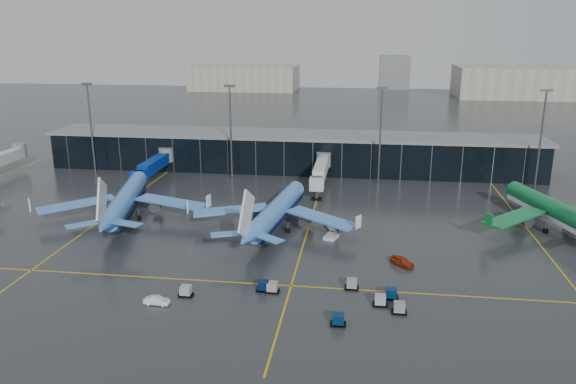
# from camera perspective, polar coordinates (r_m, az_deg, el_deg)

# --- Properties ---
(ground) EXTENTS (600.00, 600.00, 0.00)m
(ground) POSITION_cam_1_polar(r_m,az_deg,el_deg) (106.64, -3.99, -5.69)
(ground) COLOR #282B2D
(ground) RESTS_ON ground
(terminal_pier) EXTENTS (142.00, 17.00, 10.70)m
(terminal_pier) POSITION_cam_1_polar(r_m,az_deg,el_deg) (163.73, 0.34, 4.16)
(terminal_pier) COLOR black
(terminal_pier) RESTS_ON ground
(jet_bridges) EXTENTS (94.00, 27.50, 7.20)m
(jet_bridges) POSITION_cam_1_polar(r_m,az_deg,el_deg) (154.47, -13.59, 2.62)
(jet_bridges) COLOR #595B60
(jet_bridges) RESTS_ON ground
(flood_masts) EXTENTS (203.00, 0.50, 25.50)m
(flood_masts) POSITION_cam_1_polar(r_m,az_deg,el_deg) (149.85, 1.66, 6.28)
(flood_masts) COLOR #595B60
(flood_masts) RESTS_ON ground
(distant_hangars) EXTENTS (260.00, 71.00, 22.00)m
(distant_hangars) POSITION_cam_1_polar(r_m,az_deg,el_deg) (369.29, 12.51, 11.10)
(distant_hangars) COLOR #B2AD99
(distant_hangars) RESTS_ON ground
(taxi_lines) EXTENTS (220.00, 120.00, 0.02)m
(taxi_lines) POSITION_cam_1_polar(r_m,az_deg,el_deg) (115.00, 1.98, -3.99)
(taxi_lines) COLOR gold
(taxi_lines) RESTS_ON ground
(airliner_arkefly) EXTENTS (46.57, 50.65, 13.39)m
(airliner_arkefly) POSITION_cam_1_polar(r_m,az_deg,el_deg) (126.36, -16.24, 0.42)
(airliner_arkefly) COLOR #427FDA
(airliner_arkefly) RESTS_ON ground
(airliner_klm_near) EXTENTS (41.82, 46.21, 12.84)m
(airliner_klm_near) POSITION_cam_1_polar(r_m,az_deg,el_deg) (114.64, -1.11, -0.66)
(airliner_klm_near) COLOR #4483DF
(airliner_klm_near) RESTS_ON ground
(airliner_aer_lingus) EXTENTS (47.37, 50.73, 12.83)m
(airliner_aer_lingus) POSITION_cam_1_polar(r_m,az_deg,el_deg) (126.63, 25.57, -0.65)
(airliner_aer_lingus) COLOR #0D7238
(airliner_aer_lingus) RESTS_ON ground
(baggage_carts) EXTENTS (34.62, 13.17, 1.70)m
(baggage_carts) POSITION_cam_1_polar(r_m,az_deg,el_deg) (86.72, 3.42, -10.53)
(baggage_carts) COLOR black
(baggage_carts) RESTS_ON ground
(mobile_airstair) EXTENTS (3.08, 3.72, 3.45)m
(mobile_airstair) POSITION_cam_1_polar(r_m,az_deg,el_deg) (111.01, 4.41, -4.37)
(mobile_airstair) COLOR silver
(mobile_airstair) RESTS_ON ground
(service_van_red) EXTENTS (4.55, 4.55, 1.56)m
(service_van_red) POSITION_cam_1_polar(r_m,az_deg,el_deg) (100.61, 11.49, -6.90)
(service_van_red) COLOR #92280B
(service_van_red) RESTS_ON ground
(service_van_white) EXTENTS (3.92, 1.46, 1.28)m
(service_van_white) POSITION_cam_1_polar(r_m,az_deg,el_deg) (87.86, -13.19, -10.68)
(service_van_white) COLOR white
(service_van_white) RESTS_ON ground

